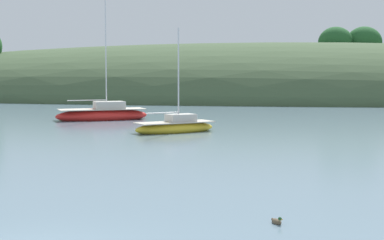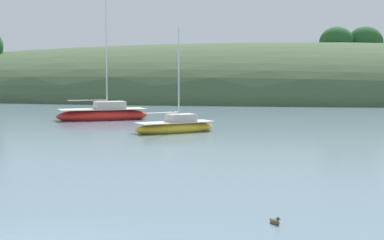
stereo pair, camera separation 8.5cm
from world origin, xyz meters
The scene contains 4 objects.
far_shoreline_hill centered at (0.12, 72.14, 0.08)m, with size 150.00×36.00×20.33m.
sailboat_white_near centered at (-9.46, 33.50, 0.43)m, with size 7.60×5.76×9.91m.
sailboat_blue_center centered at (-1.91, 25.07, 0.34)m, with size 5.34×4.82×6.71m.
duck_straggler centered at (4.81, 3.92, 0.05)m, with size 0.34×0.39×0.24m.
Camera 1 is at (5.04, -10.06, 3.69)m, focal length 53.63 mm.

